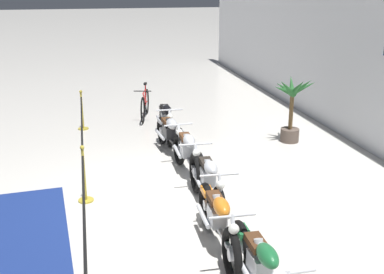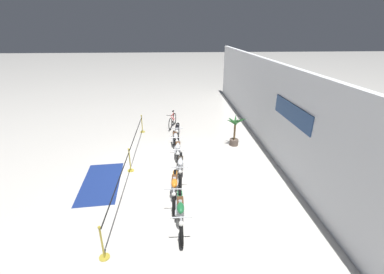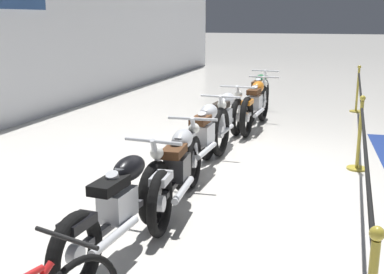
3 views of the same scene
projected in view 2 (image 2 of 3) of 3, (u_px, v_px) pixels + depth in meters
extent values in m
plane|color=silver|center=(164.00, 169.00, 10.98)|extent=(120.00, 120.00, 0.00)
cube|color=white|center=(288.00, 121.00, 10.47)|extent=(28.00, 0.25, 4.20)
cube|color=navy|center=(292.00, 113.00, 9.79)|extent=(3.15, 0.04, 0.70)
torus|color=black|center=(177.00, 138.00, 13.25)|extent=(0.68, 0.15, 0.68)
torus|color=black|center=(178.00, 128.00, 14.56)|extent=(0.68, 0.15, 0.68)
cylinder|color=silver|center=(177.00, 138.00, 13.25)|extent=(0.16, 0.09, 0.16)
cylinder|color=silver|center=(178.00, 128.00, 14.56)|extent=(0.16, 0.09, 0.16)
cylinder|color=silver|center=(177.00, 134.00, 13.06)|extent=(0.31, 0.07, 0.59)
cube|color=silver|center=(178.00, 130.00, 13.89)|extent=(0.37, 0.24, 0.26)
cylinder|color=silver|center=(177.00, 127.00, 13.77)|extent=(0.18, 0.12, 0.24)
cylinder|color=silver|center=(178.00, 126.00, 13.85)|extent=(0.18, 0.12, 0.24)
cylinder|color=silver|center=(175.00, 130.00, 14.22)|extent=(0.70, 0.10, 0.07)
cube|color=#47474C|center=(178.00, 133.00, 13.90)|extent=(1.14, 0.11, 0.06)
ellipsoid|color=black|center=(177.00, 127.00, 13.58)|extent=(0.47, 0.24, 0.22)
cube|color=black|center=(178.00, 125.00, 13.92)|extent=(0.41, 0.22, 0.09)
cube|color=black|center=(178.00, 125.00, 14.42)|extent=(0.33, 0.17, 0.08)
cylinder|color=silver|center=(177.00, 128.00, 13.06)|extent=(0.07, 0.62, 0.04)
sphere|color=silver|center=(177.00, 131.00, 13.04)|extent=(0.14, 0.14, 0.14)
torus|color=black|center=(177.00, 148.00, 12.15)|extent=(0.67, 0.16, 0.66)
torus|color=black|center=(174.00, 137.00, 13.47)|extent=(0.67, 0.16, 0.66)
cylinder|color=silver|center=(177.00, 148.00, 12.15)|extent=(0.17, 0.09, 0.16)
cylinder|color=silver|center=(174.00, 137.00, 13.47)|extent=(0.17, 0.09, 0.16)
cylinder|color=silver|center=(177.00, 144.00, 11.96)|extent=(0.31, 0.08, 0.59)
cube|color=#2D2D30|center=(175.00, 139.00, 12.80)|extent=(0.38, 0.25, 0.26)
cylinder|color=#2D2D30|center=(175.00, 135.00, 12.68)|extent=(0.19, 0.13, 0.24)
cylinder|color=#2D2D30|center=(175.00, 135.00, 12.76)|extent=(0.19, 0.13, 0.24)
cylinder|color=silver|center=(172.00, 139.00, 13.10)|extent=(0.70, 0.13, 0.07)
cube|color=black|center=(176.00, 142.00, 12.80)|extent=(1.16, 0.17, 0.06)
ellipsoid|color=#B7BABF|center=(176.00, 136.00, 12.49)|extent=(0.48, 0.26, 0.22)
cube|color=#4C2D19|center=(175.00, 134.00, 12.83)|extent=(0.42, 0.24, 0.09)
cube|color=#B7BABF|center=(174.00, 133.00, 13.33)|extent=(0.33, 0.19, 0.08)
cylinder|color=silver|center=(177.00, 137.00, 11.96)|extent=(0.09, 0.62, 0.04)
sphere|color=silver|center=(177.00, 141.00, 11.94)|extent=(0.14, 0.14, 0.14)
torus|color=black|center=(178.00, 162.00, 10.80)|extent=(0.77, 0.12, 0.76)
torus|color=black|center=(178.00, 146.00, 12.28)|extent=(0.77, 0.12, 0.76)
cylinder|color=silver|center=(178.00, 162.00, 10.80)|extent=(0.19, 0.08, 0.18)
cylinder|color=silver|center=(178.00, 146.00, 12.28)|extent=(0.19, 0.08, 0.18)
cylinder|color=silver|center=(178.00, 157.00, 10.61)|extent=(0.30, 0.06, 0.59)
cube|color=silver|center=(178.00, 150.00, 11.52)|extent=(0.36, 0.23, 0.26)
cylinder|color=silver|center=(178.00, 146.00, 11.41)|extent=(0.18, 0.11, 0.24)
cylinder|color=silver|center=(178.00, 145.00, 11.48)|extent=(0.18, 0.11, 0.24)
cylinder|color=silver|center=(175.00, 150.00, 11.85)|extent=(0.70, 0.08, 0.07)
cube|color=#47474C|center=(178.00, 153.00, 11.53)|extent=(1.28, 0.08, 0.06)
ellipsoid|color=#B7BABF|center=(178.00, 147.00, 11.21)|extent=(0.46, 0.23, 0.22)
cube|color=#4C2D19|center=(178.00, 144.00, 11.56)|extent=(0.40, 0.21, 0.09)
cube|color=#B7BABF|center=(178.00, 141.00, 12.12)|extent=(0.32, 0.17, 0.08)
cylinder|color=silver|center=(178.00, 150.00, 10.61)|extent=(0.05, 0.62, 0.04)
sphere|color=silver|center=(178.00, 154.00, 10.59)|extent=(0.14, 0.14, 0.14)
torus|color=black|center=(180.00, 181.00, 9.55)|extent=(0.68, 0.14, 0.68)
torus|color=black|center=(181.00, 160.00, 11.06)|extent=(0.68, 0.14, 0.68)
cylinder|color=silver|center=(180.00, 181.00, 9.55)|extent=(0.16, 0.09, 0.16)
cylinder|color=silver|center=(181.00, 160.00, 11.06)|extent=(0.16, 0.09, 0.16)
cylinder|color=silver|center=(180.00, 175.00, 9.36)|extent=(0.31, 0.07, 0.59)
cube|color=silver|center=(181.00, 165.00, 10.29)|extent=(0.37, 0.24, 0.26)
cylinder|color=silver|center=(181.00, 161.00, 10.17)|extent=(0.18, 0.12, 0.24)
cylinder|color=silver|center=(181.00, 160.00, 10.25)|extent=(0.18, 0.12, 0.24)
cylinder|color=silver|center=(178.00, 165.00, 10.62)|extent=(0.70, 0.10, 0.07)
cube|color=#ADAFB5|center=(181.00, 169.00, 10.30)|extent=(1.31, 0.12, 0.06)
ellipsoid|color=#B7BABF|center=(180.00, 162.00, 9.98)|extent=(0.47, 0.24, 0.22)
cube|color=black|center=(181.00, 159.00, 10.32)|extent=(0.41, 0.22, 0.09)
cube|color=#B7BABF|center=(181.00, 155.00, 10.92)|extent=(0.33, 0.17, 0.08)
cylinder|color=silver|center=(180.00, 167.00, 9.36)|extent=(0.06, 0.62, 0.04)
sphere|color=silver|center=(180.00, 172.00, 9.34)|extent=(0.14, 0.14, 0.14)
torus|color=black|center=(174.00, 204.00, 8.24)|extent=(0.73, 0.13, 0.73)
torus|color=black|center=(175.00, 179.00, 9.60)|extent=(0.73, 0.13, 0.73)
cylinder|color=silver|center=(174.00, 204.00, 8.24)|extent=(0.18, 0.08, 0.17)
cylinder|color=silver|center=(175.00, 179.00, 9.60)|extent=(0.18, 0.08, 0.17)
cylinder|color=silver|center=(174.00, 198.00, 8.04)|extent=(0.30, 0.06, 0.59)
cube|color=silver|center=(175.00, 186.00, 8.90)|extent=(0.37, 0.23, 0.26)
cylinder|color=silver|center=(174.00, 182.00, 8.79)|extent=(0.18, 0.11, 0.24)
cylinder|color=silver|center=(175.00, 180.00, 8.86)|extent=(0.18, 0.11, 0.24)
cylinder|color=silver|center=(171.00, 185.00, 9.23)|extent=(0.70, 0.09, 0.07)
cube|color=#ADAFB5|center=(175.00, 190.00, 8.91)|extent=(1.18, 0.09, 0.06)
ellipsoid|color=orange|center=(174.00, 183.00, 8.59)|extent=(0.47, 0.23, 0.22)
cube|color=#4C2D19|center=(175.00, 178.00, 8.93)|extent=(0.40, 0.21, 0.09)
cube|color=orange|center=(175.00, 174.00, 9.45)|extent=(0.32, 0.17, 0.08)
cylinder|color=silver|center=(174.00, 189.00, 8.04)|extent=(0.05, 0.62, 0.04)
sphere|color=silver|center=(174.00, 194.00, 8.02)|extent=(0.14, 0.14, 0.14)
torus|color=black|center=(181.00, 234.00, 7.06)|extent=(0.70, 0.11, 0.70)
torus|color=black|center=(180.00, 200.00, 8.45)|extent=(0.70, 0.11, 0.70)
cylinder|color=silver|center=(181.00, 234.00, 7.06)|extent=(0.17, 0.08, 0.17)
cylinder|color=silver|center=(180.00, 200.00, 8.45)|extent=(0.17, 0.08, 0.17)
cylinder|color=silver|center=(181.00, 228.00, 6.86)|extent=(0.30, 0.06, 0.59)
cube|color=silver|center=(181.00, 210.00, 7.74)|extent=(0.36, 0.22, 0.26)
cylinder|color=silver|center=(180.00, 205.00, 7.62)|extent=(0.18, 0.11, 0.24)
cylinder|color=silver|center=(180.00, 204.00, 7.70)|extent=(0.18, 0.11, 0.24)
cylinder|color=silver|center=(176.00, 208.00, 8.06)|extent=(0.70, 0.07, 0.07)
cube|color=#ADAFB5|center=(181.00, 215.00, 7.75)|extent=(1.21, 0.06, 0.06)
ellipsoid|color=#1E6B38|center=(181.00, 208.00, 7.42)|extent=(0.46, 0.22, 0.22)
cube|color=#4C2D19|center=(180.00, 201.00, 7.77)|extent=(0.40, 0.20, 0.09)
cube|color=#1E6B38|center=(180.00, 195.00, 8.31)|extent=(0.32, 0.16, 0.08)
cylinder|color=silver|center=(181.00, 217.00, 6.86)|extent=(0.04, 0.62, 0.04)
sphere|color=silver|center=(181.00, 223.00, 6.84)|extent=(0.14, 0.14, 0.14)
torus|color=black|center=(170.00, 124.00, 15.15)|extent=(0.71, 0.22, 0.72)
torus|color=black|center=(174.00, 119.00, 16.08)|extent=(0.71, 0.22, 0.72)
cylinder|color=red|center=(172.00, 118.00, 15.48)|extent=(0.59, 0.18, 0.43)
cylinder|color=red|center=(172.00, 115.00, 15.45)|extent=(0.54, 0.17, 0.04)
cylinder|color=red|center=(173.00, 116.00, 15.68)|extent=(0.15, 0.07, 0.55)
cube|color=black|center=(173.00, 111.00, 15.61)|extent=(0.19, 0.12, 0.05)
cylinder|color=red|center=(174.00, 120.00, 15.89)|extent=(0.45, 0.14, 0.03)
cylinder|color=black|center=(170.00, 115.00, 15.01)|extent=(0.14, 0.47, 0.03)
cylinder|color=black|center=(173.00, 122.00, 15.72)|extent=(0.13, 0.08, 0.12)
cylinder|color=brown|center=(234.00, 142.00, 13.23)|extent=(0.45, 0.45, 0.32)
cylinder|color=brown|center=(235.00, 131.00, 12.99)|extent=(0.10, 0.10, 0.89)
cone|color=#235B28|center=(237.00, 121.00, 12.55)|extent=(0.59, 0.20, 0.52)
cone|color=#235B28|center=(239.00, 121.00, 12.62)|extent=(0.49, 0.47, 0.56)
cone|color=#235B28|center=(241.00, 121.00, 12.85)|extent=(0.25, 0.70, 0.42)
cone|color=#235B28|center=(236.00, 119.00, 12.94)|extent=(0.55, 0.28, 0.51)
cone|color=#235B28|center=(232.00, 120.00, 12.95)|extent=(0.51, 0.43, 0.40)
cone|color=#235B28|center=(231.00, 121.00, 12.80)|extent=(0.21, 0.53, 0.35)
cone|color=#235B28|center=(232.00, 121.00, 12.64)|extent=(0.40, 0.55, 0.56)
cylinder|color=gold|center=(143.00, 132.00, 14.97)|extent=(0.28, 0.28, 0.03)
cylinder|color=gold|center=(142.00, 124.00, 14.78)|extent=(0.05, 0.05, 0.95)
sphere|color=gold|center=(141.00, 115.00, 14.58)|extent=(0.08, 0.08, 0.08)
cylinder|color=black|center=(136.00, 132.00, 12.58)|extent=(4.27, 0.04, 0.04)
cylinder|color=black|center=(118.00, 182.00, 8.47)|extent=(4.32, 0.04, 0.04)
cylinder|color=gold|center=(131.00, 170.00, 10.87)|extent=(0.28, 0.28, 0.03)
cylinder|color=gold|center=(130.00, 160.00, 10.68)|extent=(0.05, 0.05, 0.95)
sphere|color=gold|center=(129.00, 149.00, 10.48)|extent=(0.08, 0.08, 0.08)
cylinder|color=gold|center=(105.00, 257.00, 6.74)|extent=(0.28, 0.28, 0.03)
cylinder|color=gold|center=(102.00, 243.00, 6.55)|extent=(0.05, 0.05, 0.95)
sphere|color=gold|center=(99.00, 227.00, 6.35)|extent=(0.08, 0.08, 0.08)
cube|color=navy|center=(101.00, 182.00, 10.04)|extent=(3.10, 1.66, 0.01)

